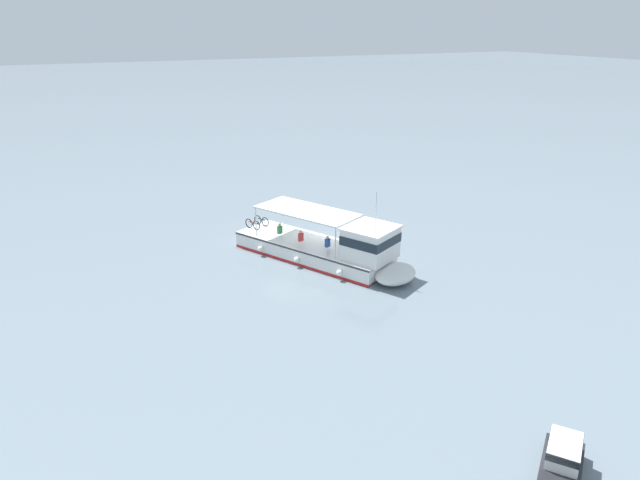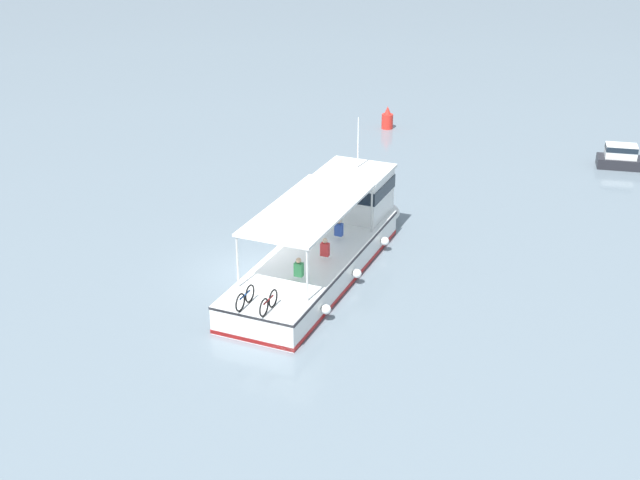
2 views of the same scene
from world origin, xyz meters
name	(u,v)px [view 1 (image 1 of 2)]	position (x,y,z in m)	size (l,w,h in m)	color
ground_plane	(328,246)	(0.00, 0.00, 0.00)	(400.00, 400.00, 0.00)	slate
ferry_main	(333,249)	(1.10, 2.85, 1.02)	(8.55, 12.72, 5.32)	white
motorboat_far_right	(561,467)	(2.50, 22.64, 0.54)	(3.65, 3.21, 1.26)	#232328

